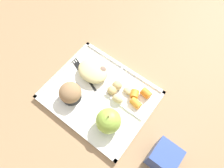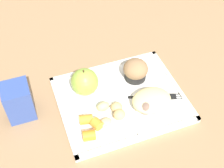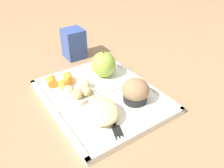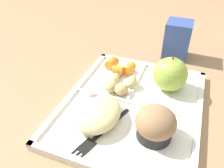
{
  "view_description": "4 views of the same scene",
  "coord_description": "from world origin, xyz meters",
  "px_view_note": "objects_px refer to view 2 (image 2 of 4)",
  "views": [
    {
      "loc": [
        -0.2,
        0.2,
        0.66
      ],
      "look_at": [
        -0.02,
        -0.04,
        0.05
      ],
      "focal_mm": 33.18,
      "sensor_mm": 36.0,
      "label": 1
    },
    {
      "loc": [
        -0.21,
        -0.51,
        0.68
      ],
      "look_at": [
        -0.02,
        0.02,
        0.06
      ],
      "focal_mm": 48.98,
      "sensor_mm": 36.0,
      "label": 2
    },
    {
      "loc": [
        0.44,
        -0.26,
        0.4
      ],
      "look_at": [
        0.02,
        0.02,
        0.05
      ],
      "focal_mm": 36.61,
      "sensor_mm": 36.0,
      "label": 3
    },
    {
      "loc": [
        0.35,
        0.09,
        0.33
      ],
      "look_at": [
        0.0,
        -0.04,
        0.06
      ],
      "focal_mm": 35.78,
      "sensor_mm": 36.0,
      "label": 4
    }
  ],
  "objects_px": {
    "bran_muffin": "(136,70)",
    "plastic_fork": "(160,97)",
    "lunch_tray": "(121,100)",
    "green_apple": "(85,82)",
    "milk_carton": "(19,101)"
  },
  "relations": [
    {
      "from": "bran_muffin",
      "to": "plastic_fork",
      "type": "distance_m",
      "value": 0.11
    },
    {
      "from": "lunch_tray",
      "to": "bran_muffin",
      "type": "height_order",
      "value": "bran_muffin"
    },
    {
      "from": "bran_muffin",
      "to": "plastic_fork",
      "type": "bearing_deg",
      "value": -68.57
    },
    {
      "from": "green_apple",
      "to": "milk_carton",
      "type": "relative_size",
      "value": 0.81
    },
    {
      "from": "plastic_fork",
      "to": "milk_carton",
      "type": "xyz_separation_m",
      "value": [
        -0.38,
        0.09,
        0.04
      ]
    },
    {
      "from": "green_apple",
      "to": "plastic_fork",
      "type": "bearing_deg",
      "value": -26.28
    },
    {
      "from": "plastic_fork",
      "to": "milk_carton",
      "type": "relative_size",
      "value": 1.45
    },
    {
      "from": "green_apple",
      "to": "bran_muffin",
      "type": "bearing_deg",
      "value": 0.0
    },
    {
      "from": "lunch_tray",
      "to": "plastic_fork",
      "type": "relative_size",
      "value": 2.26
    },
    {
      "from": "bran_muffin",
      "to": "green_apple",
      "type": "bearing_deg",
      "value": 180.0
    },
    {
      "from": "green_apple",
      "to": "plastic_fork",
      "type": "height_order",
      "value": "green_apple"
    },
    {
      "from": "plastic_fork",
      "to": "green_apple",
      "type": "bearing_deg",
      "value": 153.72
    },
    {
      "from": "lunch_tray",
      "to": "milk_carton",
      "type": "xyz_separation_m",
      "value": [
        -0.27,
        0.05,
        0.05
      ]
    },
    {
      "from": "bran_muffin",
      "to": "plastic_fork",
      "type": "xyz_separation_m",
      "value": [
        0.04,
        -0.1,
        -0.03
      ]
    },
    {
      "from": "green_apple",
      "to": "lunch_tray",
      "type": "bearing_deg",
      "value": -36.18
    }
  ]
}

